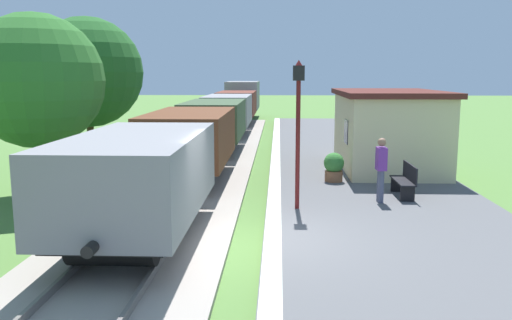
% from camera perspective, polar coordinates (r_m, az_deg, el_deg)
% --- Properties ---
extents(ground_plane, '(160.00, 160.00, 0.00)m').
position_cam_1_polar(ground_plane, '(11.34, -0.25, -9.42)').
color(ground_plane, '#517A38').
extents(platform_slab, '(6.00, 60.00, 0.25)m').
position_cam_1_polar(platform_slab, '(11.60, 15.93, -8.69)').
color(platform_slab, '#565659').
rests_on(platform_slab, ground).
extents(platform_edge_stripe, '(0.36, 60.00, 0.01)m').
position_cam_1_polar(platform_edge_stripe, '(11.25, 1.81, -8.21)').
color(platform_edge_stripe, silver).
rests_on(platform_edge_stripe, platform_slab).
extents(track_ballast, '(3.80, 60.00, 0.12)m').
position_cam_1_polar(track_ballast, '(11.67, -12.25, -8.77)').
color(track_ballast, '#9E9389').
rests_on(track_ballast, ground).
extents(rail_near, '(0.07, 60.00, 0.14)m').
position_cam_1_polar(rail_near, '(11.47, -8.75, -8.30)').
color(rail_near, slate).
rests_on(rail_near, track_ballast).
extents(rail_far, '(0.07, 60.00, 0.14)m').
position_cam_1_polar(rail_far, '(11.83, -15.68, -8.00)').
color(rail_far, slate).
rests_on(rail_far, track_ballast).
extents(freight_train, '(2.50, 39.20, 2.72)m').
position_cam_1_polar(freight_train, '(28.23, -3.51, 4.79)').
color(freight_train, gray).
rests_on(freight_train, rail_near).
extents(station_hut, '(3.50, 5.80, 2.78)m').
position_cam_1_polar(station_hut, '(19.68, 13.84, 3.20)').
color(station_hut, beige).
rests_on(station_hut, platform_slab).
extents(bench_near_hut, '(0.42, 1.50, 0.91)m').
position_cam_1_polar(bench_near_hut, '(15.33, 15.63, -2.04)').
color(bench_near_hut, black).
rests_on(bench_near_hut, platform_slab).
extents(person_waiting, '(0.25, 0.39, 1.71)m').
position_cam_1_polar(person_waiting, '(14.43, 13.18, -0.76)').
color(person_waiting, '#474C66').
rests_on(person_waiting, platform_slab).
extents(potted_planter, '(0.64, 0.64, 0.92)m').
position_cam_1_polar(potted_planter, '(17.01, 8.30, -0.70)').
color(potted_planter, brown).
rests_on(potted_planter, platform_slab).
extents(lamp_post_near, '(0.28, 0.28, 3.70)m').
position_cam_1_polar(lamp_post_near, '(13.22, 4.53, 5.63)').
color(lamp_post_near, '#591414').
rests_on(lamp_post_near, platform_slab).
extents(tree_trackside_mid, '(3.87, 3.87, 5.35)m').
position_cam_1_polar(tree_trackside_mid, '(16.70, -22.40, 7.79)').
color(tree_trackside_mid, '#4C3823').
rests_on(tree_trackside_mid, ground).
extents(tree_trackside_far, '(4.41, 4.41, 5.87)m').
position_cam_1_polar(tree_trackside_far, '(22.77, -17.52, 8.90)').
color(tree_trackside_far, '#4C3823').
rests_on(tree_trackside_far, ground).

